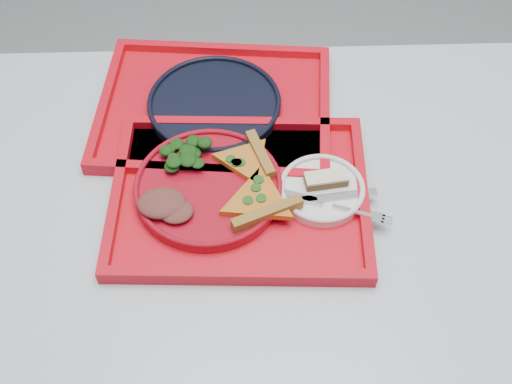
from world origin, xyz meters
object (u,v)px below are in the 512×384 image
dinner_plate (208,189)px  dessert_bar (326,179)px  tray_far (215,110)px  tray_main (240,197)px  navy_plate (214,105)px

dinner_plate → dessert_bar: dessert_bar is taller
tray_far → dessert_bar: 0.29m
tray_main → dinner_plate: size_ratio=1.73×
dinner_plate → dessert_bar: (0.21, 0.00, 0.02)m
tray_main → tray_far: size_ratio=1.00×
dinner_plate → dessert_bar: size_ratio=3.32×
dinner_plate → tray_far: bearing=87.5°
navy_plate → dessert_bar: (0.20, -0.20, 0.02)m
tray_far → navy_plate: size_ratio=1.73×
tray_main → navy_plate: (-0.05, 0.22, 0.01)m
tray_far → dinner_plate: dinner_plate is taller
tray_main → dinner_plate: 0.06m
tray_main → dinner_plate: dinner_plate is taller
dessert_bar → tray_far: bearing=126.1°
dinner_plate → navy_plate: dinner_plate is taller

